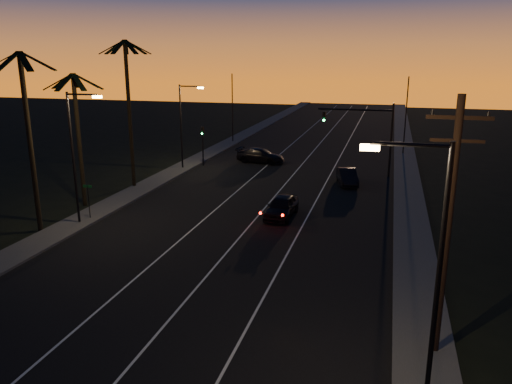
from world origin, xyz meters
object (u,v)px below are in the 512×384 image
(lead_car, at_px, (282,206))
(cross_car, at_px, (260,156))
(signal_mast, at_px, (366,126))
(utility_pole, at_px, (448,225))
(right_car, at_px, (347,177))

(lead_car, relative_size, cross_car, 0.93)
(lead_car, bearing_deg, cross_car, 109.19)
(lead_car, bearing_deg, signal_mast, 71.50)
(utility_pole, height_order, signal_mast, utility_pole)
(utility_pole, xyz_separation_m, signal_mast, (-4.46, 29.99, -0.53))
(lead_car, bearing_deg, right_car, 70.90)
(lead_car, xyz_separation_m, cross_car, (-6.22, 17.88, -0.00))
(right_car, relative_size, cross_car, 0.82)
(right_car, bearing_deg, cross_car, 144.35)
(utility_pole, bearing_deg, right_car, 102.41)
(lead_car, height_order, cross_car, lead_car)
(cross_car, bearing_deg, right_car, -35.65)
(cross_car, bearing_deg, utility_pole, -64.67)
(signal_mast, relative_size, lead_car, 1.39)
(signal_mast, xyz_separation_m, right_car, (-1.24, -4.08, -4.06))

